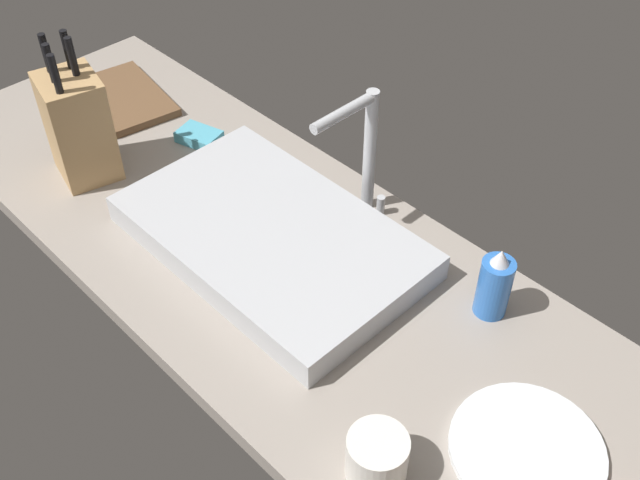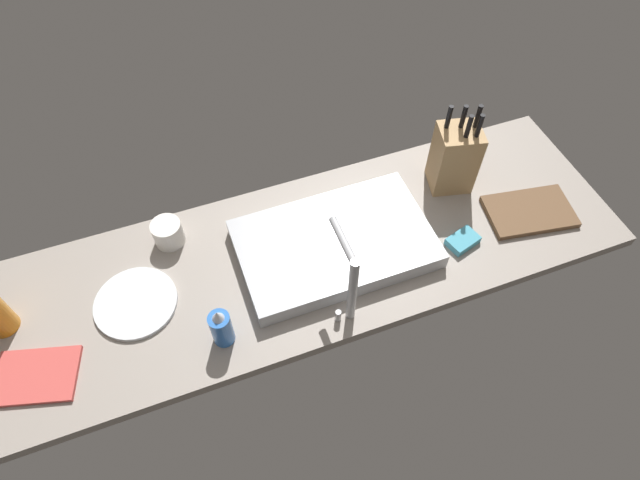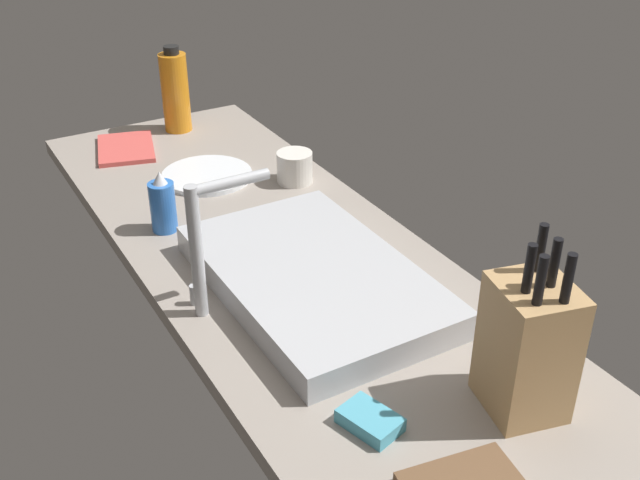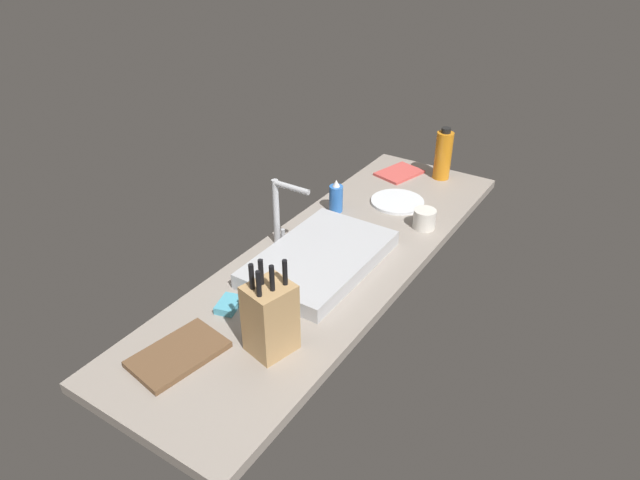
# 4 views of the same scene
# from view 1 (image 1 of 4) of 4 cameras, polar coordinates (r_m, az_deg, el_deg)

# --- Properties ---
(countertop_slab) EXTENTS (1.85, 0.57, 0.04)m
(countertop_slab) POSITION_cam_1_polar(r_m,az_deg,el_deg) (1.34, -1.73, -3.03)
(countertop_slab) COLOR gray
(countertop_slab) RESTS_ON ground
(sink_basin) EXTENTS (0.55, 0.34, 0.05)m
(sink_basin) POSITION_cam_1_polar(r_m,az_deg,el_deg) (1.36, -3.71, 0.22)
(sink_basin) COLOR #B7BABF
(sink_basin) RESTS_ON countertop_slab
(faucet) EXTENTS (0.06, 0.15, 0.26)m
(faucet) POSITION_cam_1_polar(r_m,az_deg,el_deg) (1.36, 3.35, 7.24)
(faucet) COLOR #B7BABF
(faucet) RESTS_ON countertop_slab
(knife_block) EXTENTS (0.15, 0.14, 0.29)m
(knife_block) POSITION_cam_1_polar(r_m,az_deg,el_deg) (1.55, -17.87, 8.24)
(knife_block) COLOR tan
(knife_block) RESTS_ON countertop_slab
(cutting_board) EXTENTS (0.28, 0.20, 0.02)m
(cutting_board) POSITION_cam_1_polar(r_m,az_deg,el_deg) (1.81, -14.59, 10.39)
(cutting_board) COLOR brown
(cutting_board) RESTS_ON countertop_slab
(soap_bottle) EXTENTS (0.06, 0.06, 0.14)m
(soap_bottle) POSITION_cam_1_polar(r_m,az_deg,el_deg) (1.26, 13.09, -3.36)
(soap_bottle) COLOR blue
(soap_bottle) RESTS_ON countertop_slab
(dinner_plate) EXTENTS (0.22, 0.22, 0.01)m
(dinner_plate) POSITION_cam_1_polar(r_m,az_deg,el_deg) (1.15, 15.41, -15.05)
(dinner_plate) COLOR white
(dinner_plate) RESTS_ON countertop_slab
(coffee_mug) EXTENTS (0.09, 0.09, 0.08)m
(coffee_mug) POSITION_cam_1_polar(r_m,az_deg,el_deg) (1.07, 4.34, -16.09)
(coffee_mug) COLOR silver
(coffee_mug) RESTS_ON countertop_slab
(dish_sponge) EXTENTS (0.10, 0.08, 0.02)m
(dish_sponge) POSITION_cam_1_polar(r_m,az_deg,el_deg) (1.64, -9.15, 7.76)
(dish_sponge) COLOR #4CA3BC
(dish_sponge) RESTS_ON countertop_slab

